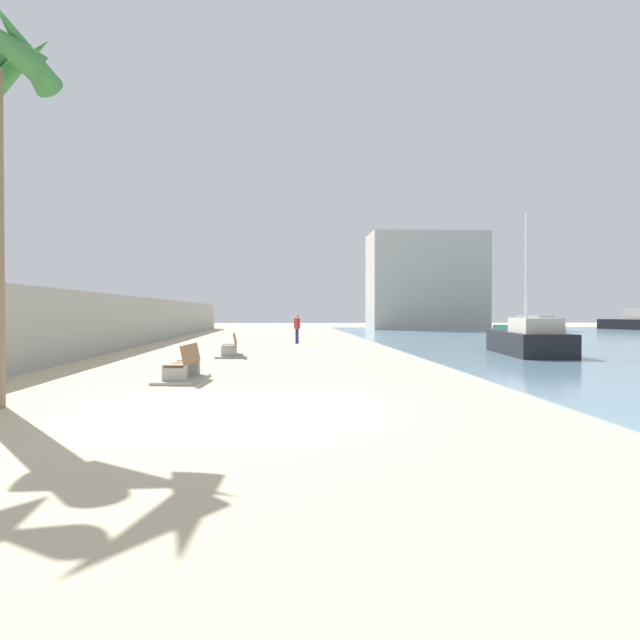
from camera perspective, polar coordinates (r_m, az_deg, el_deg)
The scene contains 9 objects.
ground_plane at distance 28.34m, azimuth -5.10°, elevation -2.85°, with size 120.00×120.00×0.00m, color #C6B793.
seawall at distance 29.43m, azimuth -19.86°, elevation -0.19°, with size 0.80×64.00×2.64m, color #9E9E99.
bench_near at distance 14.86m, azimuth -14.29°, elevation -5.35°, with size 1.26×2.18×0.98m.
bench_far at distance 22.33m, azimuth -9.51°, elevation -3.26°, with size 1.25×2.18×0.98m.
person_walking at distance 31.07m, azimuth -2.45°, elevation -0.66°, with size 0.35×0.44×1.73m.
boat_distant at distance 24.27m, azimuth 21.27°, elevation -1.98°, with size 2.76×5.65×6.03m.
boat_nearest at distance 45.87m, azimuth 21.29°, elevation -0.74°, with size 4.05×5.80×1.52m.
boat_outer at distance 63.59m, azimuth 30.29°, elevation -0.16°, with size 4.35×6.68×2.16m.
harbor_building at distance 58.33m, azimuth 11.14°, elevation 4.01°, with size 12.00×6.00×10.10m, color #ADAAA3.
Camera 1 is at (0.64, -10.28, 1.83)m, focal length 30.23 mm.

